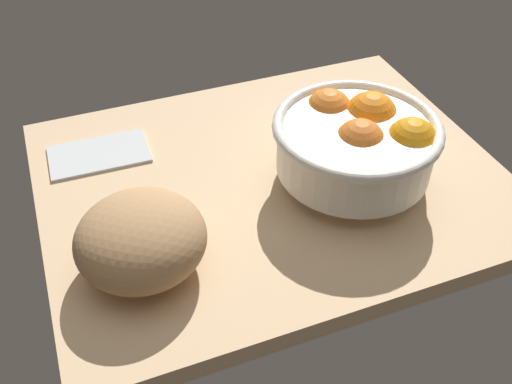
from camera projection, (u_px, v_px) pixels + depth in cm
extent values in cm
cube|color=#DAB689|center=(272.00, 183.00, 88.63)|extent=(67.29, 53.37, 3.00)
cylinder|color=white|center=(351.00, 174.00, 86.05)|extent=(9.20, 9.20, 2.41)
cylinder|color=white|center=(355.00, 148.00, 82.92)|extent=(21.99, 21.99, 7.09)
torus|color=white|center=(357.00, 127.00, 80.58)|extent=(23.59, 23.59, 1.60)
sphere|color=orange|center=(359.00, 145.00, 80.69)|extent=(7.32, 7.32, 7.32)
sphere|color=orange|center=(328.00, 113.00, 86.59)|extent=(7.26, 7.26, 7.26)
sphere|color=orange|center=(370.00, 119.00, 85.28)|extent=(7.99, 7.99, 7.99)
sphere|color=orange|center=(411.00, 144.00, 80.70)|extent=(7.56, 7.56, 7.56)
ellipsoid|color=tan|center=(141.00, 239.00, 70.98)|extent=(20.21, 20.06, 9.63)
cube|color=silver|center=(99.00, 153.00, 91.00)|extent=(15.33, 9.16, 0.91)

